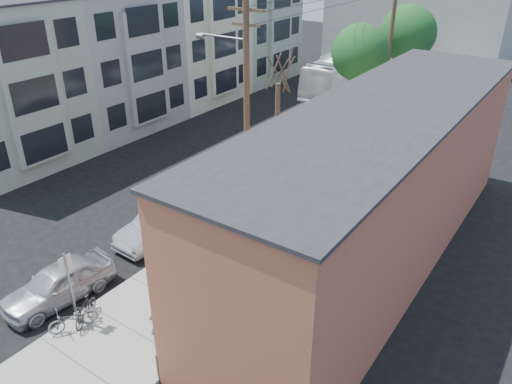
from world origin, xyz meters
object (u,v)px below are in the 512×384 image
Objects in this scene: sign_post at (69,282)px; car_4 at (342,114)px; car_2 at (238,170)px; car_1 at (161,224)px; patron_green at (163,319)px; car_3 at (302,139)px; parking_meter_far at (288,162)px; parked_bike_a at (85,310)px; parking_meter_near at (169,238)px; tree_bare at (277,141)px; patio_chair_b at (215,301)px; cyclist at (218,249)px; car_0 at (59,283)px; patio_chair_a at (197,317)px; tree_leafy_mid at (360,53)px; tree_leafy_far at (408,33)px; bus at (345,72)px; parked_bike_b at (73,319)px; patron_grey at (159,322)px; utility_pole_near at (246,103)px.

car_4 is at bearing 93.73° from sign_post.
car_1 is at bearing -85.13° from car_2.
patron_green is 23.07m from car_4.
car_3 is (-4.65, 16.98, -0.23)m from patron_green.
parking_meter_far reaches higher than parked_bike_a.
parking_meter_far is (0.00, 9.35, 0.00)m from parking_meter_near.
tree_bare is (0.45, 12.02, 1.19)m from sign_post.
car_4 is (-5.17, 20.62, 0.24)m from patio_chair_b.
car_2 is at bearing 75.33° from parked_bike_a.
cyclist is 6.03m from car_0.
patron_green reaches higher than patio_chair_a.
tree_bare is at bearing -90.00° from tree_leafy_mid.
tree_leafy_far is 1.51× the size of car_4.
bus is (-8.94, 29.73, 1.05)m from patio_chair_a.
sign_post is at bearing -82.22° from car_3.
tree_bare reaches higher than bus.
parking_meter_near is 1.41× the size of patio_chair_b.
patio_chair_a is at bearing -35.19° from parking_meter_near.
tree_leafy_far is 0.64× the size of bus.
tree_leafy_far is 5.06× the size of parked_bike_a.
parked_bike_b is (-0.01, -0.50, -0.02)m from parked_bike_a.
tree_bare reaches higher than car_4.
car_2 is 0.43× the size of bus.
parked_bike_b is 0.32× the size of car_2.
patron_green is at bearing -76.44° from tree_bare.
sign_post is 3.36m from patron_grey.
utility_pole_near is at bearing -92.07° from cyclist.
car_0 is (-5.29, -1.60, 0.13)m from patio_chair_a.
patron_grey is 1.26× the size of parked_bike_a.
car_2 is (-0.46, 11.65, 0.02)m from car_0.
cyclist is 0.39× the size of car_0.
car_0 is (-1.89, 0.32, 0.11)m from parked_bike_a.
car_3 is at bearing 101.24° from utility_pole_near.
parking_meter_far is 1.41× the size of patio_chair_a.
tree_leafy_mid is 1.40× the size of car_3.
patron_grey is 0.45× the size of car_0.
tree_leafy_mid is 6.21m from car_3.
parked_bike_a is (-1.77, -5.11, -0.38)m from cyclist.
parked_bike_a is at bearing -90.40° from tree_leafy_far.
bus is (-3.20, 19.68, 0.91)m from car_2.
tree_bare is (0.41, 2.03, -2.38)m from utility_pole_near.
car_1 is at bearing 132.52° from parked_bike_b.
sign_post is 21.57m from tree_leafy_mid.
bus is at bearing 100.87° from parking_meter_near.
tree_leafy_far is (0.00, 8.30, -0.03)m from tree_leafy_mid.
parked_bike_b is (-2.84, -1.44, -0.38)m from patron_green.
utility_pole_near is at bearing -45.60° from car_2.
parked_bike_b is 18.51m from car_3.
parking_meter_far is 8.55m from tree_leafy_mid.
tree_leafy_mid is 21.62m from parked_bike_a.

